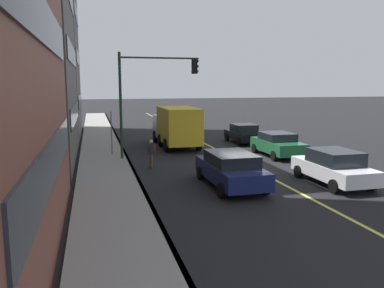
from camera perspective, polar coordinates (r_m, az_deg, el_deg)
name	(u,v)px	position (r m, az deg, el deg)	size (l,w,h in m)	color
ground	(246,165)	(21.75, 8.00, -3.10)	(200.00, 200.00, 0.00)	black
sidewalk_slab	(106,171)	(20.12, -12.59, -3.99)	(80.00, 2.85, 0.15)	gray
curb_edge	(133,170)	(20.20, -8.76, -3.83)	(80.00, 0.16, 0.15)	slate
lane_stripe_center	(246,165)	(21.75, 8.01, -3.08)	(80.00, 0.16, 0.01)	#D8CC4C
car_white	(334,167)	(18.52, 20.30, -3.17)	(4.31, 2.04, 1.56)	silver
car_black	(243,133)	(29.75, 7.66, 1.58)	(3.92, 1.95, 1.45)	black
car_green	(278,144)	(24.70, 12.60, 0.01)	(4.21, 2.08, 1.47)	#1E6038
car_navy	(231,169)	(17.01, 5.78, -3.68)	(4.73, 2.11, 1.52)	navy
truck_yellow	(176,126)	(27.62, -2.33, 2.75)	(6.68, 2.51, 2.87)	silver
pedestrian_with_backpack	(152,152)	(20.70, -6.02, -1.15)	(0.37, 0.37, 1.56)	brown
traffic_light_mast	(150,87)	(22.84, -6.22, 8.45)	(0.28, 4.77, 6.30)	#1E3823
street_sign_post	(111,130)	(24.25, -11.89, 2.02)	(0.60, 0.08, 2.83)	slate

